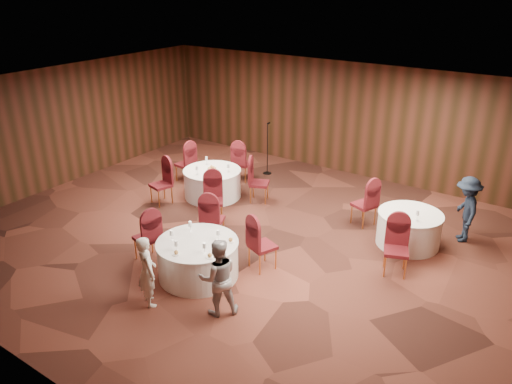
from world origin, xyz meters
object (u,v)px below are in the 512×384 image
Objects in this scene: table_left at (212,183)px; man_c at (466,209)px; mic_stand at (267,159)px; woman_b at (218,277)px; woman_a at (147,271)px; table_right at (409,229)px; table_main at (198,259)px.

man_c reaches higher than table_left.
mic_stand is 5.79m from man_c.
woman_b is (2.88, -5.95, 0.26)m from mic_stand.
mic_stand is (0.29, 2.18, 0.07)m from table_left.
woman_a is at bearing -64.89° from table_left.
mic_stand is 1.09× the size of woman_b.
table_right is at bearing -95.06° from woman_a.
woman_a is at bearing -123.45° from table_right.
table_main is 4.56m from table_right.
mic_stand reaches higher than table_right.
man_c is at bearing 43.10° from table_right.
woman_a is at bearing -96.77° from table_main.
man_c is (2.82, 5.02, 0.04)m from woman_b.
man_c is (5.70, -0.94, 0.30)m from mic_stand.
table_left is at bearing 124.62° from table_main.
woman_b is at bearing -114.63° from table_right.
table_left is 1.01× the size of man_c.
mic_stand reaches higher than man_c.
table_left is 1.10× the size of table_right.
woman_a reaches higher than table_left.
mic_stand is 6.68m from woman_a.
woman_b is (1.17, 0.50, 0.04)m from woman_a.
table_main and table_left have the same top height.
table_left is 1.07× the size of woman_b.
table_main is 3.77m from table_left.
table_main is at bearing -66.11° from man_c.
woman_a is (-3.08, -4.66, 0.29)m from table_right.
table_right is at bearing -20.51° from mic_stand.
woman_a is 1.27m from woman_b.
table_left is at bearing -36.51° from woman_a.
man_c is at bearing -9.31° from mic_stand.
man_c reaches higher than table_right.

